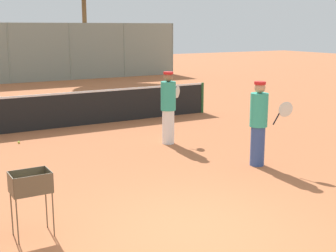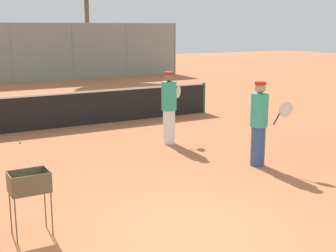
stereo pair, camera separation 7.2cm
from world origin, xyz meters
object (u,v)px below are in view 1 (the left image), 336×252
(player_red_cap, at_px, (168,107))
(ball_cart, at_px, (31,188))
(tennis_net, at_px, (42,111))
(player_white_outfit, at_px, (259,123))

(player_red_cap, bearing_deg, ball_cart, -173.72)
(tennis_net, height_order, ball_cart, tennis_net)
(tennis_net, bearing_deg, player_white_outfit, -62.49)
(tennis_net, distance_m, player_white_outfit, 6.77)
(player_white_outfit, bearing_deg, ball_cart, -122.75)
(player_white_outfit, xyz_separation_m, ball_cart, (-5.20, -1.11, -0.22))
(tennis_net, bearing_deg, player_red_cap, -53.85)
(ball_cart, bearing_deg, player_white_outfit, 12.01)
(player_white_outfit, bearing_deg, player_red_cap, 150.01)
(player_white_outfit, height_order, player_red_cap, player_red_cap)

